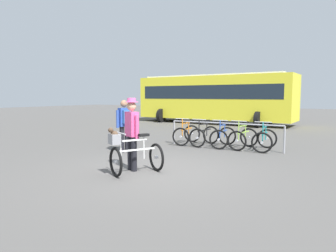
% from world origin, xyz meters
% --- Properties ---
extents(ground_plane, '(80.00, 80.00, 0.00)m').
position_xyz_m(ground_plane, '(0.00, 0.00, 0.00)').
color(ground_plane, '#514F4C').
extents(bike_rack_rail, '(3.91, 0.14, 0.88)m').
position_xyz_m(bike_rack_rail, '(0.29, 3.78, 0.68)').
color(bike_rack_rail, '#99999E').
rests_on(bike_rack_rail, ground).
extents(racked_bike_orange, '(0.72, 1.14, 0.97)m').
position_xyz_m(racked_bike_orange, '(-1.22, 3.93, 0.37)').
color(racked_bike_orange, black).
rests_on(racked_bike_orange, ground).
extents(racked_bike_black, '(0.75, 1.15, 0.97)m').
position_xyz_m(racked_bike_black, '(-0.52, 3.94, 0.37)').
color(racked_bike_black, black).
rests_on(racked_bike_black, ground).
extents(racked_bike_blue, '(0.73, 1.14, 0.97)m').
position_xyz_m(racked_bike_blue, '(0.18, 3.96, 0.37)').
color(racked_bike_blue, black).
rests_on(racked_bike_blue, ground).
extents(racked_bike_lime, '(0.77, 1.17, 0.98)m').
position_xyz_m(racked_bike_lime, '(0.88, 3.97, 0.37)').
color(racked_bike_lime, black).
rests_on(racked_bike_lime, ground).
extents(racked_bike_teal, '(0.73, 1.13, 0.97)m').
position_xyz_m(racked_bike_teal, '(1.58, 3.99, 0.37)').
color(racked_bike_teal, black).
rests_on(racked_bike_teal, ground).
extents(featured_bicycle, '(1.09, 1.26, 1.09)m').
position_xyz_m(featured_bicycle, '(-0.30, -0.61, 0.49)').
color(featured_bicycle, black).
rests_on(featured_bicycle, ground).
extents(person_with_featured_bike, '(0.49, 0.33, 1.72)m').
position_xyz_m(person_with_featured_bike, '(-0.53, -0.29, 0.95)').
color(person_with_featured_bike, black).
rests_on(person_with_featured_bike, ground).
extents(pedestrian_with_backpack, '(0.42, 0.50, 1.64)m').
position_xyz_m(pedestrian_with_backpack, '(-2.16, 1.48, 0.94)').
color(pedestrian_with_backpack, black).
rests_on(pedestrian_with_backpack, ground).
extents(bus_distant, '(10.10, 3.68, 3.08)m').
position_xyz_m(bus_distant, '(-3.62, 12.50, 1.74)').
color(bus_distant, yellow).
rests_on(bus_distant, ground).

